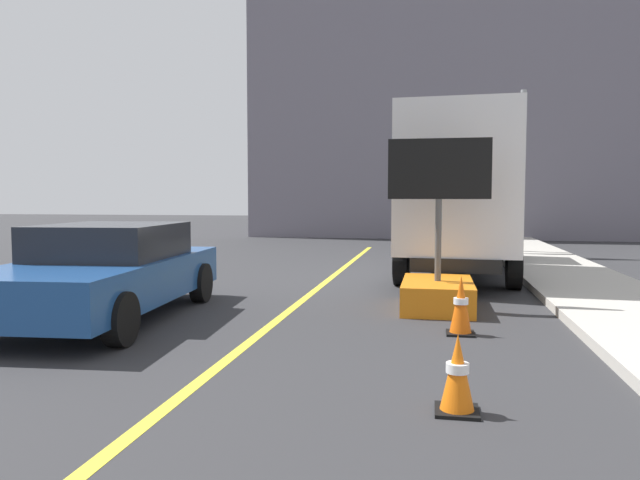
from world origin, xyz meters
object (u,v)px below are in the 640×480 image
at_px(box_truck, 459,193).
at_px(highway_guide_sign, 496,143).
at_px(traffic_cone_mid_lane, 457,374).
at_px(traffic_cone_far_lane, 461,305).
at_px(arrow_board_trailer, 438,279).
at_px(pickup_car, 106,271).

distance_m(box_truck, highway_guide_sign, 5.37).
bearing_deg(traffic_cone_mid_lane, box_truck, 87.65).
bearing_deg(box_truck, traffic_cone_far_lane, -91.99).
relative_size(box_truck, traffic_cone_far_lane, 9.27).
relative_size(highway_guide_sign, traffic_cone_mid_lane, 7.57).
bearing_deg(arrow_board_trailer, traffic_cone_far_lane, -80.95).
bearing_deg(highway_guide_sign, box_truck, -104.38).
xyz_separation_m(arrow_board_trailer, traffic_cone_mid_lane, (0.12, -4.67, -0.16)).
bearing_deg(pickup_car, box_truck, 48.25).
relative_size(traffic_cone_mid_lane, traffic_cone_far_lane, 0.86).
distance_m(pickup_car, highway_guide_sign, 13.02).
xyz_separation_m(pickup_car, traffic_cone_far_lane, (5.08, -0.11, -0.32)).
bearing_deg(traffic_cone_far_lane, box_truck, 88.01).
relative_size(box_truck, pickup_car, 1.50).
distance_m(traffic_cone_mid_lane, traffic_cone_far_lane, 2.90).
relative_size(arrow_board_trailer, pickup_car, 0.57).
bearing_deg(traffic_cone_far_lane, pickup_car, 178.77).
bearing_deg(arrow_board_trailer, pickup_car, -160.87).
bearing_deg(pickup_car, arrow_board_trailer, 19.13).
relative_size(pickup_car, traffic_cone_far_lane, 6.18).
height_order(pickup_car, traffic_cone_mid_lane, pickup_car).
xyz_separation_m(arrow_board_trailer, pickup_car, (-4.79, -1.66, 0.22)).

